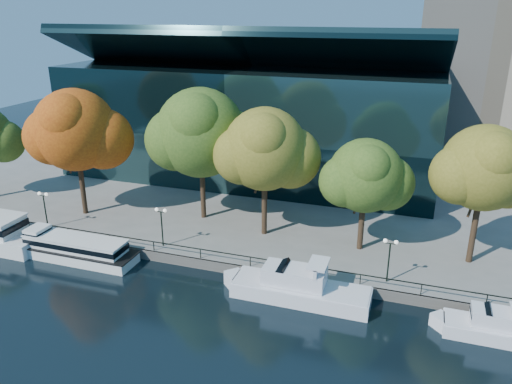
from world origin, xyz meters
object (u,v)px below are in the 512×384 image
(tour_boat, at_px, (69,247))
(tree_1, at_px, (76,132))
(tree_4, at_px, (367,177))
(tree_5, at_px, (486,170))
(tree_3, at_px, (266,151))
(lamp_0, at_px, (44,202))
(cruiser_far, at_px, (496,327))
(tree_2, at_px, (202,135))
(lamp_1, at_px, (161,218))
(cruiser_near, at_px, (295,286))
(lamp_2, at_px, (390,251))

(tour_boat, distance_m, tree_1, 13.08)
(tour_boat, relative_size, tree_1, 1.02)
(tree_4, distance_m, tree_5, 10.25)
(tree_3, height_order, tree_5, tree_3)
(tree_4, height_order, lamp_0, tree_4)
(cruiser_far, bearing_deg, tree_2, 157.53)
(lamp_1, bearing_deg, tree_1, 159.62)
(cruiser_far, height_order, lamp_0, lamp_0)
(cruiser_far, xyz_separation_m, lamp_1, (-30.14, 4.15, 3.02))
(tree_1, bearing_deg, lamp_1, -20.38)
(cruiser_near, xyz_separation_m, tree_1, (-26.90, 8.22, 9.45))
(cruiser_far, relative_size, tree_3, 0.69)
(cruiser_far, relative_size, tree_1, 0.64)
(tree_1, bearing_deg, lamp_2, -7.68)
(cruiser_far, distance_m, lamp_0, 44.46)
(tree_4, relative_size, lamp_0, 2.76)
(lamp_0, bearing_deg, tree_2, 27.51)
(tree_5, bearing_deg, tree_4, -176.94)
(tree_4, xyz_separation_m, lamp_2, (2.94, -5.60, -4.45))
(lamp_1, bearing_deg, cruiser_far, -7.85)
(cruiser_near, distance_m, tree_1, 29.67)
(tree_3, height_order, tree_4, tree_3)
(lamp_2, bearing_deg, tree_3, 155.34)
(tree_2, bearing_deg, cruiser_far, -22.47)
(cruiser_far, bearing_deg, tree_3, 154.62)
(tree_4, height_order, lamp_2, tree_4)
(tour_boat, distance_m, lamp_2, 30.62)
(tree_1, xyz_separation_m, tree_2, (13.50, 3.25, -0.03))
(cruiser_near, distance_m, lamp_0, 28.87)
(tree_4, bearing_deg, lamp_1, -163.46)
(cruiser_far, xyz_separation_m, tree_3, (-21.26, 10.09, 9.06))
(lamp_0, height_order, lamp_1, same)
(cruiser_near, height_order, cruiser_far, cruiser_near)
(tree_4, relative_size, lamp_1, 2.76)
(tour_boat, bearing_deg, cruiser_near, -0.16)
(cruiser_far, height_order, tree_5, tree_5)
(tour_boat, height_order, lamp_1, lamp_1)
(tree_1, bearing_deg, tour_boat, -64.21)
(tree_5, xyz_separation_m, lamp_0, (-42.99, -6.14, -6.05))
(cruiser_near, xyz_separation_m, tree_4, (4.38, 9.21, 7.27))
(tree_2, bearing_deg, tree_5, -3.54)
(lamp_2, bearing_deg, cruiser_far, -26.49)
(cruiser_near, relative_size, tree_3, 0.97)
(tree_4, bearing_deg, tree_5, 3.06)
(cruiser_near, relative_size, lamp_2, 3.22)
(tree_1, distance_m, tree_2, 13.89)
(cruiser_far, height_order, lamp_2, lamp_2)
(tour_boat, height_order, tree_3, tree_3)
(tree_3, distance_m, lamp_1, 12.27)
(tree_2, bearing_deg, cruiser_near, -40.57)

